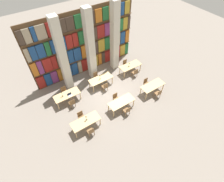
{
  "coord_description": "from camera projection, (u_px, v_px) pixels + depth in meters",
  "views": [
    {
      "loc": [
        -5.01,
        -7.69,
        10.66
      ],
      "look_at": [
        0.0,
        -0.14,
        0.69
      ],
      "focal_mm": 28.0,
      "sensor_mm": 36.0,
      "label": 1
    }
  ],
  "objects": [
    {
      "name": "chair_3",
      "position": [
        116.0,
        98.0,
        13.28
      ],
      "size": [
        0.42,
        0.4,
        0.88
      ],
      "rotation": [
        0.0,
        0.0,
        3.14
      ],
      "color": "brown",
      "rests_on": "ground_plane"
    },
    {
      "name": "chair_5",
      "position": [
        146.0,
        83.0,
        14.38
      ],
      "size": [
        0.42,
        0.4,
        0.88
      ],
      "rotation": [
        0.0,
        0.0,
        3.14
      ],
      "color": "brown",
      "rests_on": "ground_plane"
    },
    {
      "name": "chair_6",
      "position": [
        72.0,
        103.0,
        12.96
      ],
      "size": [
        0.42,
        0.4,
        0.88
      ],
      "color": "brown",
      "rests_on": "ground_plane"
    },
    {
      "name": "reading_table_1",
      "position": [
        121.0,
        102.0,
        12.73
      ],
      "size": [
        1.97,
        0.83,
        0.77
      ],
      "color": "tan",
      "rests_on": "ground_plane"
    },
    {
      "name": "reading_table_4",
      "position": [
        101.0,
        79.0,
        14.36
      ],
      "size": [
        1.97,
        0.83,
        0.77
      ],
      "color": "tan",
      "rests_on": "ground_plane"
    },
    {
      "name": "pillar_right",
      "position": [
        115.0,
        38.0,
        14.32
      ],
      "size": [
        0.58,
        0.58,
        6.0
      ],
      "color": "beige",
      "rests_on": "ground_plane"
    },
    {
      "name": "chair_0",
      "position": [
        91.0,
        131.0,
        11.37
      ],
      "size": [
        0.42,
        0.4,
        0.88
      ],
      "color": "brown",
      "rests_on": "ground_plane"
    },
    {
      "name": "chair_9",
      "position": [
        96.0,
        77.0,
        14.89
      ],
      "size": [
        0.42,
        0.4,
        0.88
      ],
      "rotation": [
        0.0,
        0.0,
        3.14
      ],
      "color": "brown",
      "rests_on": "ground_plane"
    },
    {
      "name": "chair_1",
      "position": [
        81.0,
        116.0,
        12.15
      ],
      "size": [
        0.42,
        0.4,
        0.88
      ],
      "rotation": [
        0.0,
        0.0,
        3.14
      ],
      "color": "brown",
      "rests_on": "ground_plane"
    },
    {
      "name": "laptop",
      "position": [
        70.0,
        95.0,
        13.02
      ],
      "size": [
        0.32,
        0.22,
        0.21
      ],
      "color": "silver",
      "rests_on": "reading_table_3"
    },
    {
      "name": "reading_table_2",
      "position": [
        153.0,
        86.0,
        13.84
      ],
      "size": [
        1.97,
        0.83,
        0.77
      ],
      "color": "tan",
      "rests_on": "ground_plane"
    },
    {
      "name": "reading_table_0",
      "position": [
        86.0,
        122.0,
        11.62
      ],
      "size": [
        1.97,
        0.83,
        0.77
      ],
      "color": "tan",
      "rests_on": "ground_plane"
    },
    {
      "name": "pillar_left",
      "position": [
        62.0,
        57.0,
        12.62
      ],
      "size": [
        0.58,
        0.58,
        6.0
      ],
      "color": "beige",
      "rests_on": "ground_plane"
    },
    {
      "name": "bookshelf_bank",
      "position": [
        84.0,
        45.0,
        14.35
      ],
      "size": [
        9.28,
        0.35,
        5.5
      ],
      "color": "brown",
      "rests_on": "ground_plane"
    },
    {
      "name": "chair_4",
      "position": [
        158.0,
        93.0,
        13.6
      ],
      "size": [
        0.42,
        0.4,
        0.88
      ],
      "color": "brown",
      "rests_on": "ground_plane"
    },
    {
      "name": "desk_lamp_2",
      "position": [
        100.0,
        76.0,
        14.02
      ],
      "size": [
        0.14,
        0.14,
        0.47
      ],
      "color": "brown",
      "rests_on": "reading_table_4"
    },
    {
      "name": "chair_8",
      "position": [
        105.0,
        86.0,
        14.1
      ],
      "size": [
        0.42,
        0.4,
        0.88
      ],
      "color": "brown",
      "rests_on": "ground_plane"
    },
    {
      "name": "chair_10",
      "position": [
        135.0,
        72.0,
        15.24
      ],
      "size": [
        0.42,
        0.4,
        0.88
      ],
      "color": "brown",
      "rests_on": "ground_plane"
    },
    {
      "name": "desk_lamp_1",
      "position": [
        62.0,
        93.0,
        12.76
      ],
      "size": [
        0.14,
        0.14,
        0.48
      ],
      "color": "brown",
      "rests_on": "reading_table_3"
    },
    {
      "name": "ground_plane",
      "position": [
        111.0,
        96.0,
        14.06
      ],
      "size": [
        40.0,
        40.0,
        0.0
      ],
      "primitive_type": "plane",
      "color": "gray"
    },
    {
      "name": "desk_lamp_3",
      "position": [
        129.0,
        64.0,
        15.16
      ],
      "size": [
        0.14,
        0.14,
        0.39
      ],
      "color": "brown",
      "rests_on": "reading_table_5"
    },
    {
      "name": "reading_table_3",
      "position": [
        67.0,
        95.0,
        13.19
      ],
      "size": [
        1.97,
        0.83,
        0.77
      ],
      "color": "tan",
      "rests_on": "ground_plane"
    },
    {
      "name": "reading_table_5",
      "position": [
        130.0,
        66.0,
        15.49
      ],
      "size": [
        1.97,
        0.83,
        0.77
      ],
      "color": "tan",
      "rests_on": "ground_plane"
    },
    {
      "name": "chair_2",
      "position": [
        127.0,
        110.0,
        12.49
      ],
      "size": [
        0.42,
        0.4,
        0.88
      ],
      "color": "brown",
      "rests_on": "ground_plane"
    },
    {
      "name": "chair_11",
      "position": [
        125.0,
        64.0,
        16.02
      ],
      "size": [
        0.42,
        0.4,
        0.88
      ],
      "rotation": [
        0.0,
        0.0,
        3.14
      ],
      "color": "brown",
      "rests_on": "ground_plane"
    },
    {
      "name": "pillar_center",
      "position": [
        90.0,
        47.0,
        13.47
      ],
      "size": [
        0.58,
        0.58,
        6.0
      ],
      "color": "beige",
      "rests_on": "ground_plane"
    },
    {
      "name": "chair_7",
      "position": [
        64.0,
        91.0,
        13.75
      ],
      "size": [
        0.42,
        0.4,
        0.88
      ],
      "rotation": [
        0.0,
        0.0,
        3.14
      ],
      "color": "brown",
      "rests_on": "ground_plane"
    },
    {
      "name": "desk_lamp_0",
      "position": [
        86.0,
        117.0,
        11.4
      ],
      "size": [
        0.14,
        0.14,
        0.43
      ],
      "color": "brown",
      "rests_on": "reading_table_0"
    }
  ]
}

